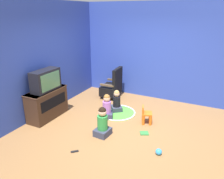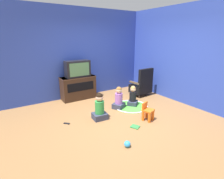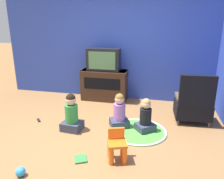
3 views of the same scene
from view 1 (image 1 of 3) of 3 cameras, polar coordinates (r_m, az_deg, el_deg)
name	(u,v)px [view 1 (image 1 of 3)]	position (r m, az deg, el deg)	size (l,w,h in m)	color
ground_plane	(122,127)	(5.23, 2.62, -9.85)	(30.00, 30.00, 0.00)	olive
wall_back	(33,62)	(5.68, -19.85, 6.89)	(5.29, 0.12, 2.86)	#2D47B2
wall_right	(165,53)	(6.66, 13.67, 9.30)	(0.12, 5.29, 2.86)	#2D47B2
tv_cabinet	(47,103)	(5.78, -16.57, -3.47)	(1.11, 0.46, 0.74)	#382316
television	(46,80)	(5.55, -16.92, 2.33)	(0.77, 0.33, 0.52)	black
black_armchair	(112,87)	(6.82, 0.12, 0.78)	(0.68, 0.58, 0.96)	brown
yellow_kid_chair	(146,116)	(5.39, 8.95, -6.74)	(0.32, 0.31, 0.44)	orange
play_mat	(117,112)	(5.92, 1.34, -6.00)	(0.99, 0.99, 0.04)	green
child_watching_left	(102,123)	(4.80, -2.50, -8.81)	(0.37, 0.33, 0.67)	#33384C
child_watching_center	(107,108)	(5.56, -1.34, -4.77)	(0.42, 0.40, 0.64)	#33384C
child_watching_right	(117,102)	(5.93, 1.22, -3.29)	(0.41, 0.40, 0.60)	#33384C
toy_ball	(159,152)	(4.42, 12.10, -15.62)	(0.12, 0.12, 0.12)	#3399E5
book	(144,133)	(5.03, 8.44, -11.20)	(0.23, 0.24, 0.02)	#337F3D
remote_control	(75,151)	(4.48, -9.73, -15.67)	(0.13, 0.14, 0.02)	black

